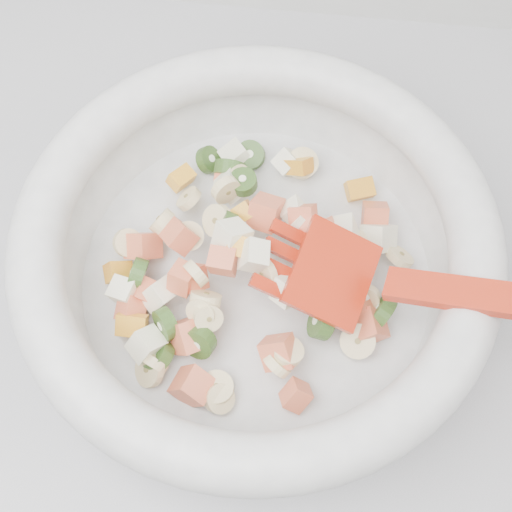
# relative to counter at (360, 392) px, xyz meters

# --- Properties ---
(counter) EXTENTS (2.00, 0.60, 0.90)m
(counter) POSITION_rel_counter_xyz_m (0.00, 0.00, 0.00)
(counter) COLOR gray
(counter) RESTS_ON ground
(mixing_bowl) EXTENTS (0.50, 0.37, 0.16)m
(mixing_bowl) POSITION_rel_counter_xyz_m (-0.15, -0.04, 0.51)
(mixing_bowl) COLOR silver
(mixing_bowl) RESTS_ON counter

